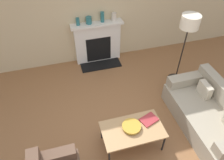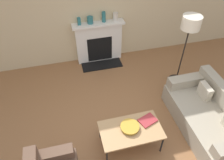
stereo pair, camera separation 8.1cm
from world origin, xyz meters
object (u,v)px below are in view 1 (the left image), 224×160
(bowl, at_px, (132,126))
(mantel_vase_right, at_px, (114,17))
(floor_lamp, at_px, (188,29))
(fireplace, at_px, (98,43))
(coffee_table, at_px, (133,130))
(book, at_px, (149,120))
(couch, at_px, (209,114))
(mantel_vase_center_right, at_px, (102,17))
(mantel_vase_center_left, at_px, (89,20))
(mantel_vase_left, at_px, (78,22))

(bowl, bearing_deg, mantel_vase_right, 80.27)
(floor_lamp, bearing_deg, fireplace, 141.08)
(coffee_table, height_order, book, book)
(couch, relative_size, mantel_vase_center_right, 7.28)
(mantel_vase_center_right, relative_size, mantel_vase_right, 1.28)
(fireplace, bearing_deg, floor_lamp, -38.92)
(mantel_vase_center_left, height_order, mantel_vase_right, mantel_vase_right)
(mantel_vase_left, height_order, mantel_vase_right, mantel_vase_right)
(mantel_vase_left, distance_m, mantel_vase_center_right, 0.59)
(fireplace, distance_m, coffee_table, 2.68)
(couch, distance_m, book, 1.24)
(fireplace, bearing_deg, mantel_vase_right, 1.98)
(mantel_vase_left, height_order, mantel_vase_center_right, mantel_vase_center_right)
(fireplace, relative_size, mantel_vase_right, 6.58)
(bowl, height_order, mantel_vase_left, mantel_vase_left)
(fireplace, relative_size, coffee_table, 1.20)
(mantel_vase_left, bearing_deg, mantel_vase_center_right, 0.00)
(mantel_vase_center_right, height_order, mantel_vase_right, mantel_vase_center_right)
(couch, height_order, book, couch)
(couch, relative_size, book, 5.11)
(fireplace, bearing_deg, bowl, -90.49)
(fireplace, xyz_separation_m, book, (0.33, -2.57, -0.06))
(bowl, xyz_separation_m, floor_lamp, (1.63, 1.34, 0.89))
(mantel_vase_left, xyz_separation_m, mantel_vase_center_left, (0.26, -0.00, -0.00))
(floor_lamp, bearing_deg, mantel_vase_left, 147.36)
(fireplace, distance_m, couch, 3.08)
(fireplace, bearing_deg, mantel_vase_center_left, 175.36)
(coffee_table, distance_m, mantel_vase_center_left, 2.80)
(coffee_table, height_order, mantel_vase_left, mantel_vase_left)
(book, bearing_deg, mantel_vase_left, 86.78)
(mantel_vase_right, bearing_deg, coffee_table, -99.38)
(floor_lamp, xyz_separation_m, mantel_vase_center_left, (-1.79, 1.32, -0.21))
(floor_lamp, relative_size, mantel_vase_right, 8.64)
(coffee_table, xyz_separation_m, mantel_vase_center_left, (-0.17, 2.69, 0.74))
(bowl, xyz_separation_m, mantel_vase_left, (-0.42, 2.65, 0.68))
(mantel_vase_center_right, bearing_deg, mantel_vase_center_left, -180.00)
(couch, height_order, mantel_vase_right, mantel_vase_right)
(couch, distance_m, coffee_table, 1.57)
(bowl, bearing_deg, mantel_vase_center_right, 86.39)
(couch, distance_m, mantel_vase_center_left, 3.30)
(couch, bearing_deg, book, -93.67)
(mantel_vase_center_right, xyz_separation_m, mantel_vase_right, (0.29, 0.00, -0.03))
(book, height_order, mantel_vase_center_right, mantel_vase_center_right)
(mantel_vase_left, bearing_deg, bowl, -80.98)
(bowl, bearing_deg, book, 10.59)
(bowl, xyz_separation_m, mantel_vase_center_left, (-0.16, 2.65, 0.68))
(floor_lamp, bearing_deg, bowl, -140.69)
(mantel_vase_center_right, bearing_deg, bowl, -93.61)
(fireplace, relative_size, floor_lamp, 0.76)
(book, bearing_deg, mantel_vase_center_right, 74.22)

